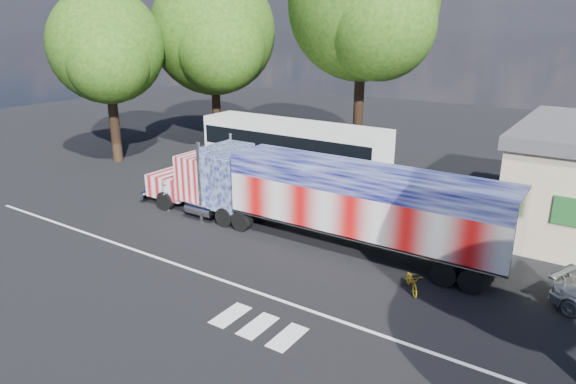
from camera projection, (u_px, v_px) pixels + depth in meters
The scene contains 9 objects.
ground at pixel (251, 249), 23.18m from camera, with size 100.00×100.00×0.00m, color black.
lane_markings at pixel (226, 294), 19.30m from camera, with size 30.00×2.67×0.01m.
semi_truck at pixel (315, 196), 23.57m from camera, with size 19.55×3.09×4.17m.
coach_bus at pixel (293, 150), 33.21m from camera, with size 12.83×2.99×3.73m.
woman at pixel (166, 195), 27.79m from camera, with size 0.63×0.41×1.72m, color slate.
bicycle at pixel (412, 281), 19.42m from camera, with size 0.53×1.52×0.80m, color gold.
tree_nw_a at pixel (214, 33), 40.32m from camera, with size 10.32×9.83×14.01m.
tree_w_a at pixel (107, 47), 35.52m from camera, with size 8.29×7.90×12.16m.
tree_n_mid at pixel (365, 6), 33.66m from camera, with size 10.42×9.93×15.84m.
Camera 1 is at (13.19, -16.71, 9.67)m, focal length 32.00 mm.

